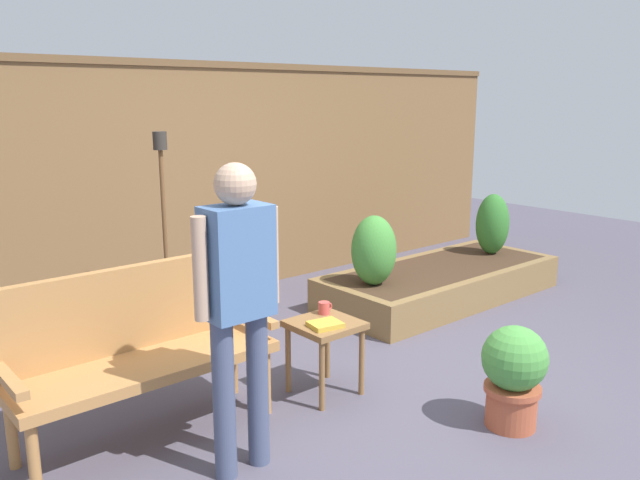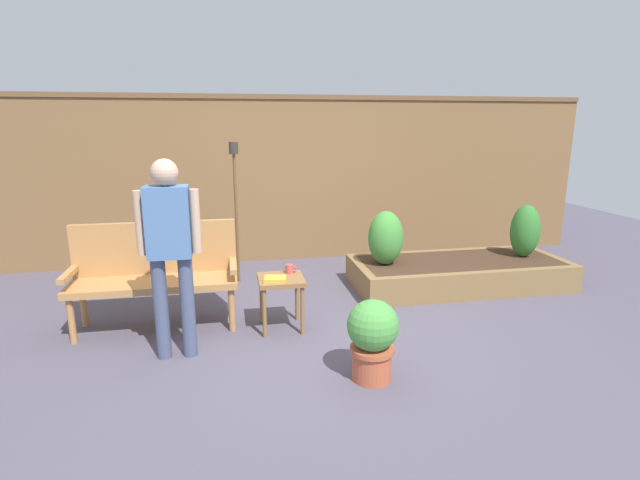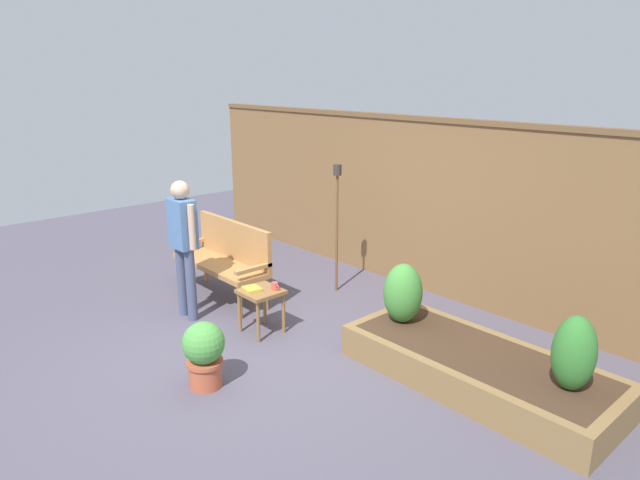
# 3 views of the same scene
# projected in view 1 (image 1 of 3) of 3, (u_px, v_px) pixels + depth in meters

# --- Properties ---
(ground_plane) EXTENTS (14.00, 14.00, 0.00)m
(ground_plane) POSITION_uv_depth(u_px,v_px,m) (393.00, 394.00, 4.09)
(ground_plane) COLOR #514C5B
(fence_back) EXTENTS (8.40, 0.14, 2.16)m
(fence_back) POSITION_uv_depth(u_px,v_px,m) (185.00, 183.00, 5.78)
(fence_back) COLOR brown
(fence_back) RESTS_ON ground_plane
(garden_bench) EXTENTS (1.44, 0.48, 0.94)m
(garden_bench) POSITION_uv_depth(u_px,v_px,m) (138.00, 341.00, 3.52)
(garden_bench) COLOR #B77F47
(garden_bench) RESTS_ON ground_plane
(side_table) EXTENTS (0.40, 0.40, 0.48)m
(side_table) POSITION_uv_depth(u_px,v_px,m) (325.00, 334.00, 4.02)
(side_table) COLOR olive
(side_table) RESTS_ON ground_plane
(cup_on_table) EXTENTS (0.11, 0.07, 0.08)m
(cup_on_table) POSITION_uv_depth(u_px,v_px,m) (324.00, 308.00, 4.14)
(cup_on_table) COLOR #CC4C47
(cup_on_table) RESTS_ON side_table
(book_on_table) EXTENTS (0.21, 0.19, 0.03)m
(book_on_table) POSITION_uv_depth(u_px,v_px,m) (325.00, 324.00, 3.91)
(book_on_table) COLOR gold
(book_on_table) RESTS_ON side_table
(potted_boxwood) EXTENTS (0.37, 0.37, 0.60)m
(potted_boxwood) POSITION_uv_depth(u_px,v_px,m) (514.00, 372.00, 3.62)
(potted_boxwood) COLOR #B75638
(potted_boxwood) RESTS_ON ground_plane
(raised_planter_bed) EXTENTS (2.40, 1.00, 0.30)m
(raised_planter_bed) POSITION_uv_depth(u_px,v_px,m) (441.00, 283.00, 6.00)
(raised_planter_bed) COLOR olive
(raised_planter_bed) RESTS_ON ground_plane
(shrub_near_bench) EXTENTS (0.38, 0.38, 0.59)m
(shrub_near_bench) POSITION_uv_depth(u_px,v_px,m) (374.00, 250.00, 5.35)
(shrub_near_bench) COLOR brown
(shrub_near_bench) RESTS_ON raised_planter_bed
(shrub_far_corner) EXTENTS (0.33, 0.33, 0.61)m
(shrub_far_corner) POSITION_uv_depth(u_px,v_px,m) (492.00, 224.00, 6.41)
(shrub_far_corner) COLOR brown
(shrub_far_corner) RESTS_ON raised_planter_bed
(tiki_torch) EXTENTS (0.10, 0.10, 1.61)m
(tiki_torch) POSITION_uv_depth(u_px,v_px,m) (163.00, 200.00, 4.71)
(tiki_torch) COLOR brown
(tiki_torch) RESTS_ON ground_plane
(person_by_bench) EXTENTS (0.47, 0.20, 1.56)m
(person_by_bench) POSITION_uv_depth(u_px,v_px,m) (238.00, 294.00, 3.07)
(person_by_bench) COLOR #475170
(person_by_bench) RESTS_ON ground_plane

